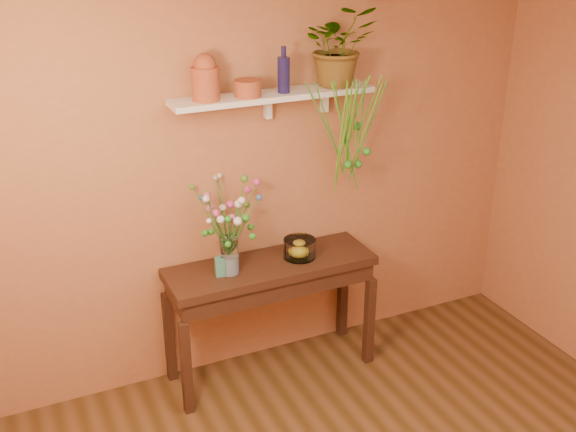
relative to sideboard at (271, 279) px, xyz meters
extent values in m
cube|color=#B67044|center=(0.03, 0.24, 0.63)|extent=(4.00, 0.04, 2.70)
cube|color=#3B2116|center=(0.00, 0.00, 0.09)|extent=(1.38, 0.44, 0.06)
cube|color=#3B2116|center=(0.00, 0.00, 0.00)|extent=(1.33, 0.41, 0.12)
cube|color=#3B2116|center=(-0.66, -0.19, -0.39)|extent=(0.06, 0.06, 0.66)
cube|color=#3B2116|center=(0.66, -0.19, -0.39)|extent=(0.06, 0.06, 0.66)
cube|color=#3B2116|center=(-0.66, 0.19, -0.39)|extent=(0.06, 0.06, 0.66)
cube|color=#3B2116|center=(0.66, 0.19, -0.39)|extent=(0.06, 0.06, 0.66)
cube|color=white|center=(0.08, 0.11, 1.20)|extent=(1.30, 0.24, 0.04)
cube|color=white|center=(0.08, 0.21, 1.11)|extent=(0.04, 0.05, 0.15)
cube|color=white|center=(0.48, 0.21, 1.11)|extent=(0.04, 0.05, 0.15)
cylinder|color=#A04D30|center=(-0.36, 0.09, 1.32)|extent=(0.19, 0.19, 0.20)
sphere|color=#A04D30|center=(-0.36, 0.09, 1.43)|extent=(0.13, 0.13, 0.13)
cylinder|color=#A04D30|center=(-0.10, 0.08, 1.27)|extent=(0.19, 0.19, 0.10)
cylinder|color=#171444|center=(0.14, 0.09, 1.33)|extent=(0.09, 0.09, 0.22)
cylinder|color=#171444|center=(0.14, 0.09, 1.47)|extent=(0.04, 0.04, 0.06)
imported|color=#2D8123|center=(0.53, 0.12, 1.47)|extent=(0.52, 0.47, 0.50)
cylinder|color=#2D8123|center=(0.62, -0.05, 1.01)|extent=(0.03, 0.10, 0.58)
cylinder|color=#51AF21|center=(0.52, -0.06, 0.98)|extent=(0.10, 0.30, 0.64)
cylinder|color=#51AF21|center=(0.49, -0.05, 0.91)|extent=(0.06, 0.28, 0.79)
cylinder|color=#2D8123|center=(0.65, -0.07, 0.95)|extent=(0.16, 0.19, 0.70)
cylinder|color=#51AF21|center=(0.46, -0.06, 0.95)|extent=(0.07, 0.23, 0.70)
cylinder|color=#51AF21|center=(0.53, -0.03, 1.00)|extent=(0.12, 0.15, 0.59)
cylinder|color=#2D8123|center=(0.41, -0.01, 0.98)|extent=(0.29, 0.13, 0.65)
cylinder|color=#51AF21|center=(0.62, -0.08, 0.97)|extent=(0.03, 0.33, 0.66)
cylinder|color=#51AF21|center=(0.50, -0.02, 0.96)|extent=(0.27, 0.16, 0.68)
cylinder|color=#2D8123|center=(0.52, -0.05, 1.02)|extent=(0.02, 0.21, 0.57)
cylinder|color=#51AF21|center=(0.50, -0.07, 1.01)|extent=(0.20, 0.30, 0.58)
cylinder|color=#51AF21|center=(0.58, -0.03, 1.02)|extent=(0.02, 0.25, 0.56)
cylinder|color=#2D8123|center=(0.36, -0.01, 1.05)|extent=(0.27, 0.06, 0.50)
cylinder|color=#51AF21|center=(0.69, -0.01, 1.08)|extent=(0.13, 0.10, 0.44)
cylinder|color=#51AF21|center=(0.52, -0.05, 0.97)|extent=(0.07, 0.19, 0.66)
cylinder|color=#2D8123|center=(0.52, -0.03, 0.92)|extent=(0.24, 0.06, 0.76)
cylinder|color=#51AF21|center=(0.58, -0.03, 1.07)|extent=(0.06, 0.08, 0.47)
cylinder|color=#51AF21|center=(0.57, -0.01, 1.02)|extent=(0.20, 0.05, 0.57)
sphere|color=#2D8123|center=(0.63, 0.00, 0.71)|extent=(0.06, 0.06, 0.06)
sphere|color=#2D8123|center=(0.65, -0.07, 0.82)|extent=(0.06, 0.06, 0.06)
sphere|color=#2D8123|center=(0.62, 0.02, 0.97)|extent=(0.06, 0.06, 0.06)
sphere|color=#2D8123|center=(0.54, -0.03, 0.73)|extent=(0.06, 0.06, 0.06)
cylinder|color=white|center=(-0.29, -0.02, 0.25)|extent=(0.12, 0.12, 0.25)
cylinder|color=silver|center=(-0.29, -0.02, 0.18)|extent=(0.11, 0.11, 0.12)
cylinder|color=#386B28|center=(-0.29, -0.06, 0.40)|extent=(0.01, 0.08, 0.28)
sphere|color=#DA4089|center=(-0.29, -0.09, 0.53)|extent=(0.04, 0.04, 0.04)
cylinder|color=#386B28|center=(-0.29, -0.10, 0.40)|extent=(0.01, 0.16, 0.29)
sphere|color=silver|center=(-0.28, -0.17, 0.54)|extent=(0.05, 0.05, 0.05)
cylinder|color=#386B28|center=(-0.27, -0.06, 0.44)|extent=(0.05, 0.08, 0.36)
sphere|color=silver|center=(-0.25, -0.10, 0.62)|extent=(0.05, 0.05, 0.05)
cylinder|color=#386B28|center=(-0.26, -0.07, 0.45)|extent=(0.06, 0.11, 0.39)
sphere|color=silver|center=(-0.23, -0.12, 0.65)|extent=(0.05, 0.05, 0.05)
cylinder|color=#386B28|center=(-0.25, -0.06, 0.39)|extent=(0.09, 0.09, 0.26)
sphere|color=#2D8123|center=(-0.20, -0.10, 0.52)|extent=(0.05, 0.05, 0.05)
cylinder|color=#386B28|center=(-0.20, -0.05, 0.44)|extent=(0.19, 0.07, 0.38)
sphere|color=#3654A5|center=(-0.11, -0.08, 0.63)|extent=(0.04, 0.04, 0.04)
cylinder|color=#386B28|center=(-0.23, -0.01, 0.50)|extent=(0.13, 0.03, 0.48)
sphere|color=olive|center=(-0.17, 0.00, 0.74)|extent=(0.05, 0.05, 0.05)
cylinder|color=#386B28|center=(-0.18, 0.02, 0.47)|extent=(0.23, 0.09, 0.42)
sphere|color=#DA4089|center=(-0.07, 0.05, 0.68)|extent=(0.05, 0.05, 0.05)
cylinder|color=#386B28|center=(-0.21, 0.02, 0.39)|extent=(0.16, 0.09, 0.28)
sphere|color=olive|center=(-0.13, 0.06, 0.53)|extent=(0.04, 0.04, 0.04)
cylinder|color=#386B28|center=(-0.20, 0.04, 0.44)|extent=(0.18, 0.14, 0.36)
sphere|color=#DA4089|center=(-0.11, 0.11, 0.62)|extent=(0.05, 0.05, 0.05)
cylinder|color=#386B28|center=(-0.26, 0.04, 0.40)|extent=(0.06, 0.13, 0.28)
sphere|color=#DA4089|center=(-0.23, 0.10, 0.54)|extent=(0.05, 0.05, 0.05)
cylinder|color=#386B28|center=(-0.28, 0.09, 0.48)|extent=(0.03, 0.22, 0.45)
sphere|color=silver|center=(-0.26, 0.19, 0.70)|extent=(0.03, 0.03, 0.03)
cylinder|color=#386B28|center=(-0.29, 0.04, 0.39)|extent=(0.01, 0.12, 0.27)
sphere|color=silver|center=(-0.28, 0.10, 0.53)|extent=(0.05, 0.05, 0.05)
cylinder|color=#386B28|center=(-0.28, 0.10, 0.47)|extent=(0.02, 0.25, 0.43)
sphere|color=silver|center=(-0.28, 0.23, 0.68)|extent=(0.03, 0.03, 0.03)
cylinder|color=#386B28|center=(-0.34, 0.07, 0.43)|extent=(0.10, 0.19, 0.34)
sphere|color=#2D8123|center=(-0.39, 0.16, 0.59)|extent=(0.03, 0.03, 0.03)
cylinder|color=#386B28|center=(-0.35, 0.05, 0.43)|extent=(0.12, 0.15, 0.35)
sphere|color=#3654A5|center=(-0.41, 0.13, 0.60)|extent=(0.03, 0.03, 0.03)
cylinder|color=#386B28|center=(-0.37, 0.06, 0.47)|extent=(0.17, 0.18, 0.43)
sphere|color=olive|center=(-0.46, 0.15, 0.68)|extent=(0.03, 0.03, 0.03)
cylinder|color=#386B28|center=(-0.34, -0.01, 0.42)|extent=(0.11, 0.03, 0.32)
sphere|color=#DA4089|center=(-0.39, 0.00, 0.58)|extent=(0.05, 0.05, 0.05)
cylinder|color=#386B28|center=(-0.35, -0.01, 0.46)|extent=(0.13, 0.03, 0.41)
sphere|color=olive|center=(-0.41, 0.01, 0.67)|extent=(0.05, 0.05, 0.05)
cylinder|color=#386B28|center=(-0.36, -0.03, 0.47)|extent=(0.14, 0.03, 0.42)
sphere|color=#DA4089|center=(-0.43, -0.04, 0.68)|extent=(0.05, 0.05, 0.05)
cylinder|color=#386B28|center=(-0.34, -0.05, 0.42)|extent=(0.10, 0.06, 0.32)
sphere|color=#DA4089|center=(-0.39, -0.07, 0.57)|extent=(0.05, 0.05, 0.05)
cylinder|color=#386B28|center=(-0.37, -0.08, 0.48)|extent=(0.17, 0.12, 0.44)
sphere|color=silver|center=(-0.46, -0.13, 0.70)|extent=(0.04, 0.04, 0.04)
cylinder|color=#386B28|center=(-0.38, -0.10, 0.42)|extent=(0.17, 0.16, 0.32)
sphere|color=silver|center=(-0.46, -0.17, 0.57)|extent=(0.03, 0.03, 0.03)
cylinder|color=#386B28|center=(-0.33, -0.06, 0.40)|extent=(0.08, 0.09, 0.29)
sphere|color=silver|center=(-0.37, -0.10, 0.54)|extent=(0.05, 0.05, 0.05)
cylinder|color=#386B28|center=(-0.31, -0.07, 0.40)|extent=(0.04, 0.11, 0.29)
sphere|color=#2D8123|center=(-0.33, -0.13, 0.54)|extent=(0.04, 0.04, 0.04)
sphere|color=#2D8123|center=(-0.45, -0.03, 0.43)|extent=(0.04, 0.04, 0.04)
sphere|color=#2D8123|center=(-0.15, -0.03, 0.42)|extent=(0.04, 0.04, 0.04)
sphere|color=#2D8123|center=(-0.25, 0.04, 0.35)|extent=(0.04, 0.04, 0.04)
sphere|color=#2D8123|center=(-0.39, 0.01, 0.41)|extent=(0.04, 0.04, 0.04)
sphere|color=#2D8123|center=(-0.32, -0.09, 0.36)|extent=(0.04, 0.04, 0.04)
sphere|color=#2D8123|center=(-0.17, -0.13, 0.40)|extent=(0.04, 0.04, 0.04)
cylinder|color=white|center=(0.21, -0.01, 0.19)|extent=(0.22, 0.22, 0.13)
cylinder|color=white|center=(0.21, -0.01, 0.13)|extent=(0.21, 0.21, 0.01)
sphere|color=yellow|center=(0.21, 0.01, 0.17)|extent=(0.08, 0.08, 0.08)
cube|color=teal|center=(-0.36, -0.03, 0.18)|extent=(0.07, 0.05, 0.13)
camera|label=1|loc=(-1.59, -3.74, 2.22)|focal=43.40mm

